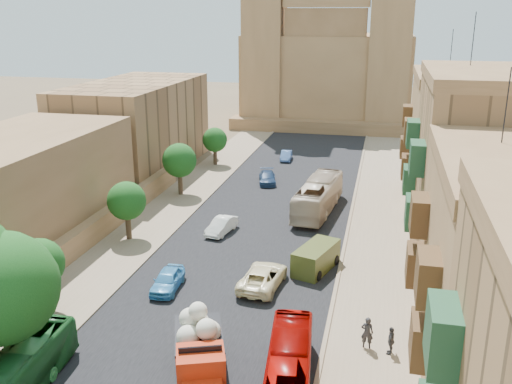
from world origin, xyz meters
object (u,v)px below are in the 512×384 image
at_px(bus_red_east, 289,371).
at_px(car_white_b, 324,193).
at_px(car_blue_b, 286,156).
at_px(bus_green_north, 14,379).
at_px(bus_cream_east, 318,196).
at_px(car_dkblue, 267,178).
at_px(church, 329,64).
at_px(red_truck, 200,350).
at_px(car_blue_a, 168,280).
at_px(street_tree_a, 39,264).
at_px(street_tree_d, 215,140).
at_px(street_tree_c, 179,161).
at_px(car_cream, 263,277).
at_px(street_tree_b, 127,201).
at_px(pedestrian_c, 391,341).
at_px(olive_pickup, 316,258).
at_px(pedestrian_a, 367,333).
at_px(car_white_a, 221,226).

relative_size(bus_red_east, car_white_b, 2.46).
xyz_separation_m(car_white_b, car_blue_b, (-6.22, 14.22, -0.02)).
xyz_separation_m(bus_green_north, bus_cream_east, (10.50, 29.62, 0.27)).
bearing_deg(car_blue_b, car_dkblue, -95.42).
xyz_separation_m(bus_green_north, car_blue_b, (4.38, 47.79, -0.65)).
bearing_deg(church, bus_red_east, -85.35).
distance_m(red_truck, bus_red_east, 4.47).
height_order(red_truck, car_blue_a, red_truck).
bearing_deg(car_blue_b, street_tree_a, -105.28).
distance_m(car_blue_a, car_white_b, 22.75).
relative_size(red_truck, bus_cream_east, 0.62).
distance_m(bus_red_east, bus_cream_east, 26.28).
bearing_deg(car_white_b, car_blue_b, -49.62).
distance_m(street_tree_a, bus_red_east, 16.50).
bearing_deg(car_white_b, street_tree_d, -19.25).
distance_m(street_tree_c, car_cream, 21.82).
distance_m(bus_cream_east, car_cream, 15.77).
height_order(street_tree_b, pedestrian_c, street_tree_b).
relative_size(street_tree_d, red_truck, 0.68).
relative_size(street_tree_a, car_blue_a, 1.20).
distance_m(car_blue_a, car_dkblue, 25.37).
distance_m(street_tree_d, car_dkblue, 10.18).
bearing_deg(church, car_dkblue, -93.65).
xyz_separation_m(car_cream, car_blue_b, (-4.37, 33.82, -0.14)).
xyz_separation_m(bus_red_east, bus_cream_east, (-1.78, 26.21, 0.30)).
distance_m(street_tree_d, car_blue_a, 32.31).
bearing_deg(olive_pickup, car_cream, -132.67).
bearing_deg(bus_cream_east, red_truck, 89.95).
xyz_separation_m(street_tree_a, car_cream, (12.25, 6.15, -2.41)).
bearing_deg(pedestrian_a, olive_pickup, -63.75).
bearing_deg(church, car_white_b, -84.27).
height_order(street_tree_d, car_white_a, street_tree_d).
height_order(street_tree_a, car_dkblue, street_tree_a).
height_order(church, street_tree_d, church).
relative_size(street_tree_d, pedestrian_c, 2.83).
xyz_separation_m(street_tree_a, red_truck, (11.33, -4.24, -1.51)).
xyz_separation_m(church, car_blue_a, (-3.74, -62.22, -8.85)).
relative_size(car_white_b, pedestrian_a, 1.91).
bearing_deg(bus_green_north, olive_pickup, 52.30).
relative_size(street_tree_a, red_truck, 0.71).
relative_size(car_white_a, car_dkblue, 0.90).
xyz_separation_m(church, bus_red_east, (5.78, -71.02, -8.32)).
xyz_separation_m(car_white_a, car_cream, (5.34, -8.65, 0.08)).
distance_m(bus_green_north, car_dkblue, 37.77).
height_order(street_tree_b, bus_red_east, street_tree_b).
bearing_deg(street_tree_d, street_tree_b, -90.00).
xyz_separation_m(bus_green_north, pedestrian_c, (17.00, 7.85, -0.42)).
distance_m(red_truck, bus_green_north, 8.62).
bearing_deg(car_dkblue, olive_pickup, -82.65).
height_order(street_tree_b, red_truck, street_tree_b).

